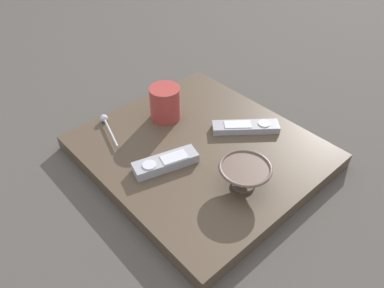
% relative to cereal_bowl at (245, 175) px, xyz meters
% --- Properties ---
extents(ground_plane, '(6.00, 6.00, 0.00)m').
position_rel_cereal_bowl_xyz_m(ground_plane, '(0.18, -0.02, -0.08)').
color(ground_plane, '#47423D').
extents(table, '(0.61, 0.56, 0.04)m').
position_rel_cereal_bowl_xyz_m(table, '(0.18, -0.02, -0.06)').
color(table, '#4C3D2D').
rests_on(table, ground).
extents(cereal_bowl, '(0.13, 0.13, 0.06)m').
position_rel_cereal_bowl_xyz_m(cereal_bowl, '(0.00, 0.00, 0.00)').
color(cereal_bowl, brown).
rests_on(cereal_bowl, table).
extents(coffee_mug, '(0.11, 0.10, 0.10)m').
position_rel_cereal_bowl_xyz_m(coffee_mug, '(0.35, -0.04, 0.02)').
color(coffee_mug, '#A53833').
rests_on(coffee_mug, table).
extents(teaspoon, '(0.15, 0.06, 0.02)m').
position_rel_cereal_bowl_xyz_m(teaspoon, '(0.43, 0.12, -0.02)').
color(teaspoon, silver).
rests_on(teaspoon, table).
extents(tv_remote_near, '(0.10, 0.18, 0.03)m').
position_rel_cereal_bowl_xyz_m(tv_remote_near, '(0.18, 0.10, -0.02)').
color(tv_remote_near, '#9E9EA3').
rests_on(tv_remote_near, table).
extents(tv_remote_far, '(0.16, 0.18, 0.02)m').
position_rel_cereal_bowl_xyz_m(tv_remote_far, '(0.14, -0.17, -0.03)').
color(tv_remote_far, '#9E9EA3').
rests_on(tv_remote_far, table).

